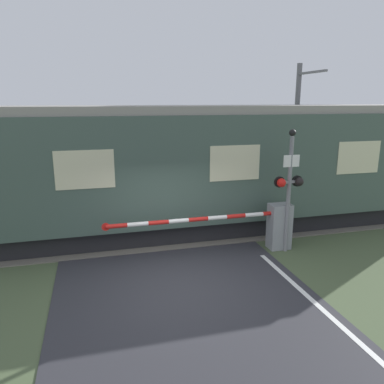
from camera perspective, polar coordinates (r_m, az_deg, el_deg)
ground_plane at (r=8.84m, az=-1.91°, el=-13.92°), size 80.00×80.00×0.00m
track_bed at (r=12.10m, az=-5.81°, el=-6.03°), size 36.00×3.20×0.13m
train at (r=12.08m, az=3.96°, el=3.82°), size 14.86×2.97×3.96m
crossing_barrier at (r=10.72m, az=11.52°, el=-4.98°), size 5.18×0.44×1.30m
signal_post at (r=10.39m, az=14.63°, el=1.18°), size 0.83×0.26×3.38m
catenary_pole at (r=15.95m, az=15.60°, el=8.96°), size 0.20×1.90×5.53m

